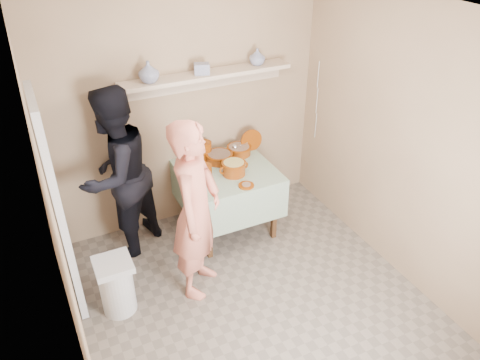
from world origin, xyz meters
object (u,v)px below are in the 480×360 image
person_cook (196,211)px  cazuela_rice (234,167)px  person_helper (116,175)px  serving_table (227,179)px  trash_bin (117,286)px

person_cook → cazuela_rice: 0.88m
person_helper → serving_table: bearing=135.0°
person_cook → trash_bin: person_cook is taller
person_helper → cazuela_rice: (1.14, -0.28, -0.05)m
serving_table → cazuela_rice: (0.03, -0.12, 0.20)m
person_helper → serving_table: (1.12, -0.16, -0.26)m
cazuela_rice → trash_bin: 1.63m
person_cook → person_helper: 1.01m
cazuela_rice → trash_bin: bearing=-158.0°
person_helper → serving_table: size_ratio=1.85×
person_helper → trash_bin: 1.09m
person_cook → cazuela_rice: bearing=-8.5°
person_helper → person_cook: bearing=82.8°
serving_table → trash_bin: bearing=-153.5°
person_cook → trash_bin: (-0.78, 0.02, -0.59)m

